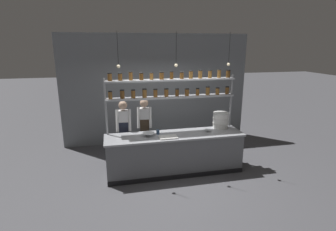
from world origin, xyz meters
The scene contains 12 objects.
ground_plane centered at (0.00, 0.00, 0.00)m, with size 40.00×40.00×0.00m, color #4C4C51.
back_wall centered at (0.00, 2.17, 1.60)m, with size 5.54×0.12×3.20m, color gray.
prep_counter centered at (0.00, 0.00, 0.46)m, with size 3.14×0.76×0.92m.
spice_shelf_unit centered at (0.00, 0.33, 1.89)m, with size 3.02×0.28×2.33m.
chef_left centered at (-1.10, 0.63, 0.92)m, with size 0.38×0.30×1.61m.
chef_center centered at (-0.58, 0.78, 0.92)m, with size 0.39×0.31×1.61m.
container_stack centered at (1.21, 0.24, 1.11)m, with size 0.39×0.39×0.38m.
cutting_board centered at (-0.19, -0.18, 0.93)m, with size 0.40×0.26×0.02m.
prep_bowl_near_left centered at (-0.59, 0.02, 0.96)m, with size 0.27×0.27×0.07m.
prep_bowl_center_front centered at (0.81, 0.04, 0.94)m, with size 0.16×0.16×0.04m.
serving_cup_front centered at (-0.37, 0.11, 0.97)m, with size 0.07×0.07×0.10m.
pendant_light_row centered at (0.02, 0.00, 2.50)m, with size 2.46×0.07×0.72m.
Camera 1 is at (-1.37, -5.44, 2.89)m, focal length 28.00 mm.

